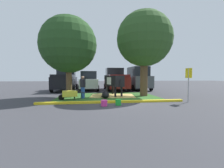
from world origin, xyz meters
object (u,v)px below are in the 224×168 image
(cow_holstein, at_px, (113,81))
(calf_lying, at_px, (105,95))
(wheelbarrow, at_px, (69,94))
(pickup_truck_black, at_px, (66,80))
(pickup_truck_maroon, at_px, (116,80))
(sedan_silver, at_px, (89,81))
(person_handler, at_px, (83,87))
(shade_tree_left, at_px, (68,45))
(suv_dark_grey, at_px, (138,78))
(bucket_green, at_px, (118,102))
(parking_sign, at_px, (189,78))
(shade_tree_right, at_px, (144,39))
(bucket_pink, at_px, (104,103))

(cow_holstein, distance_m, calf_lying, 1.77)
(wheelbarrow, relative_size, pickup_truck_black, 0.30)
(calf_lying, xyz_separation_m, pickup_truck_maroon, (1.66, 6.14, 0.88))
(wheelbarrow, distance_m, pickup_truck_maroon, 7.75)
(sedan_silver, bearing_deg, person_handler, -92.55)
(shade_tree_left, bearing_deg, suv_dark_grey, 38.83)
(pickup_truck_maroon, bearing_deg, calf_lying, -105.12)
(cow_holstein, bearing_deg, pickup_truck_maroon, 79.20)
(suv_dark_grey, bearing_deg, person_handler, -132.69)
(pickup_truck_maroon, bearing_deg, cow_holstein, -100.80)
(bucket_green, bearing_deg, parking_sign, 4.34)
(shade_tree_right, relative_size, wheelbarrow, 3.93)
(pickup_truck_black, relative_size, pickup_truck_maroon, 1.00)
(cow_holstein, height_order, bucket_pink, cow_holstein)
(bucket_pink, height_order, pickup_truck_maroon, pickup_truck_maroon)
(suv_dark_grey, bearing_deg, bucket_green, -112.91)
(shade_tree_left, distance_m, bucket_green, 5.76)
(cow_holstein, xyz_separation_m, sedan_silver, (-1.98, 4.79, -0.15))
(wheelbarrow, bearing_deg, suv_dark_grey, 45.68)
(person_handler, distance_m, wheelbarrow, 1.04)
(person_handler, xyz_separation_m, parking_sign, (6.07, -2.34, 0.58))
(wheelbarrow, height_order, parking_sign, parking_sign)
(shade_tree_left, distance_m, pickup_truck_maroon, 7.25)
(person_handler, height_order, pickup_truck_black, pickup_truck_black)
(cow_holstein, height_order, parking_sign, parking_sign)
(pickup_truck_black, bearing_deg, parking_sign, -46.29)
(person_handler, height_order, pickup_truck_maroon, pickup_truck_maroon)
(calf_lying, bearing_deg, shade_tree_right, 15.10)
(parking_sign, height_order, suv_dark_grey, suv_dark_grey)
(shade_tree_left, xyz_separation_m, suv_dark_grey, (6.69, 5.39, -2.44))
(cow_holstein, distance_m, bucket_pink, 4.32)
(bucket_pink, height_order, suv_dark_grey, suv_dark_grey)
(bucket_green, bearing_deg, pickup_truck_black, 114.75)
(shade_tree_right, relative_size, person_handler, 4.22)
(calf_lying, bearing_deg, sedan_silver, 101.48)
(shade_tree_right, xyz_separation_m, bucket_pink, (-3.30, -3.56, -4.11))
(pickup_truck_black, bearing_deg, bucket_pink, -69.57)
(parking_sign, bearing_deg, shade_tree_left, 156.21)
(shade_tree_left, distance_m, bucket_pink, 5.50)
(pickup_truck_black, bearing_deg, shade_tree_left, -78.26)
(shade_tree_right, bearing_deg, parking_sign, -63.63)
(shade_tree_left, height_order, bucket_pink, shade_tree_left)
(bucket_pink, bearing_deg, shade_tree_left, 122.01)
(parking_sign, bearing_deg, bucket_pink, -174.77)
(shade_tree_left, distance_m, person_handler, 3.17)
(shade_tree_left, relative_size, cow_holstein, 1.86)
(person_handler, bearing_deg, shade_tree_left, 142.48)
(shade_tree_left, xyz_separation_m, cow_holstein, (3.27, 0.52, -2.58))
(shade_tree_left, distance_m, suv_dark_grey, 8.93)
(calf_lying, height_order, pickup_truck_maroon, pickup_truck_maroon)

